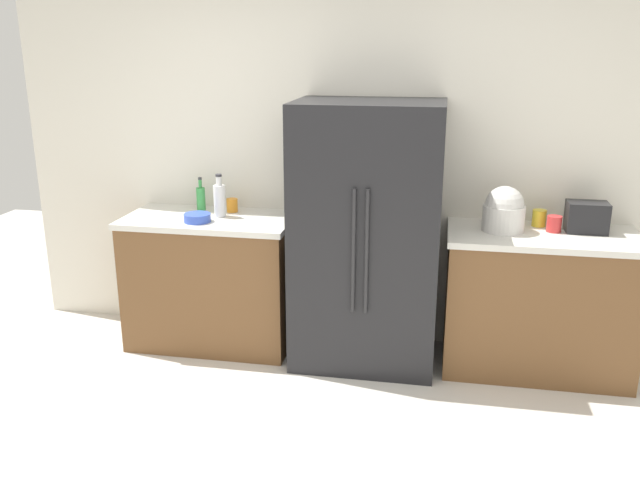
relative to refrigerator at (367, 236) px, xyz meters
name	(u,v)px	position (x,y,z in m)	size (l,w,h in m)	color
kitchen_back_panel	(346,124)	(-0.21, 0.41, 0.68)	(4.75, 0.10, 3.10)	silver
counter_left	(212,280)	(-1.10, 0.05, -0.40)	(1.17, 0.63, 0.93)	brown
counter_right	(538,302)	(1.12, 0.05, -0.40)	(1.20, 0.63, 0.93)	brown
refrigerator	(367,236)	(0.00, 0.00, 0.00)	(0.94, 0.71, 1.74)	black
toaster	(587,217)	(1.38, 0.14, 0.16)	(0.25, 0.17, 0.19)	black
rice_cooker	(504,211)	(0.86, 0.07, 0.19)	(0.27, 0.27, 0.29)	silver
bottle_a	(220,199)	(-1.03, 0.08, 0.18)	(0.08, 0.08, 0.30)	white
bottle_b	(201,198)	(-1.22, 0.23, 0.15)	(0.06, 0.06, 0.24)	green
cup_a	(554,224)	(1.18, 0.11, 0.11)	(0.09, 0.09, 0.10)	red
cup_b	(232,205)	(-0.99, 0.22, 0.11)	(0.08, 0.08, 0.10)	orange
cup_c	(539,218)	(1.10, 0.23, 0.12)	(0.09, 0.09, 0.11)	yellow
bowl_a	(197,218)	(-1.14, -0.09, 0.09)	(0.18, 0.18, 0.06)	blue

